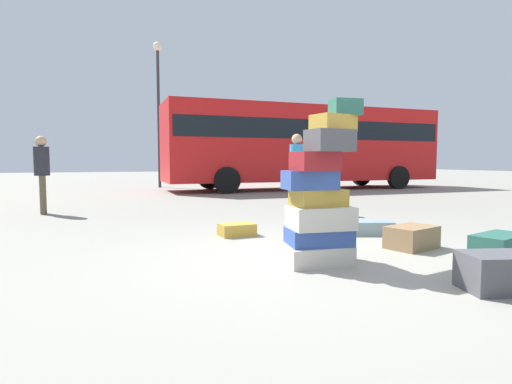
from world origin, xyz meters
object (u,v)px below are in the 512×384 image
(suitcase_brown_upright_blue, at_px, (412,237))
(person_bearded_onlooker, at_px, (42,168))
(suitcase_tower, at_px, (320,201))
(suitcase_slate_foreground_far, at_px, (367,228))
(person_tourist_with_camera, at_px, (297,166))
(suitcase_charcoal_left_side, at_px, (504,272))
(lamp_post, at_px, (158,93))
(parked_bus, at_px, (304,142))
(suitcase_teal_behind_tower, at_px, (499,247))
(suitcase_tan_right_side, at_px, (237,230))

(suitcase_brown_upright_blue, height_order, person_bearded_onlooker, person_bearded_onlooker)
(suitcase_tower, bearing_deg, suitcase_slate_foreground_far, 39.91)
(suitcase_brown_upright_blue, distance_m, person_tourist_with_camera, 3.86)
(suitcase_charcoal_left_side, height_order, lamp_post, lamp_post)
(suitcase_slate_foreground_far, bearing_deg, person_tourist_with_camera, 106.92)
(suitcase_tower, bearing_deg, parked_bus, 63.45)
(suitcase_charcoal_left_side, distance_m, suitcase_slate_foreground_far, 2.72)
(parked_bus, bearing_deg, suitcase_teal_behind_tower, -106.18)
(suitcase_tan_right_side, distance_m, lamp_post, 12.27)
(suitcase_tower, height_order, suitcase_teal_behind_tower, suitcase_tower)
(suitcase_tan_right_side, xyz_separation_m, suitcase_teal_behind_tower, (2.28, -2.43, 0.05))
(suitcase_brown_upright_blue, distance_m, parked_bus, 11.19)
(suitcase_tower, xyz_separation_m, suitcase_teal_behind_tower, (1.96, -0.55, -0.53))
(suitcase_charcoal_left_side, distance_m, lamp_post, 15.39)
(suitcase_brown_upright_blue, height_order, suitcase_teal_behind_tower, suitcase_teal_behind_tower)
(suitcase_tan_right_side, height_order, suitcase_charcoal_left_side, suitcase_charcoal_left_side)
(suitcase_slate_foreground_far, height_order, person_tourist_with_camera, person_tourist_with_camera)
(suitcase_brown_upright_blue, relative_size, suitcase_charcoal_left_side, 0.92)
(suitcase_brown_upright_blue, bearing_deg, suitcase_tower, 174.08)
(suitcase_tower, distance_m, parked_bus, 11.94)
(suitcase_charcoal_left_side, bearing_deg, suitcase_tan_right_side, 128.26)
(suitcase_slate_foreground_far, distance_m, person_tourist_with_camera, 2.88)
(suitcase_slate_foreground_far, height_order, lamp_post, lamp_post)
(suitcase_charcoal_left_side, distance_m, suitcase_teal_behind_tower, 1.27)
(parked_bus, bearing_deg, suitcase_tower, -116.06)
(suitcase_teal_behind_tower, bearing_deg, suitcase_brown_upright_blue, 106.09)
(person_bearded_onlooker, xyz_separation_m, person_tourist_with_camera, (5.02, -1.61, 0.04))
(suitcase_slate_foreground_far, bearing_deg, suitcase_tan_right_side, -177.03)
(suitcase_teal_behind_tower, distance_m, parked_bus, 11.79)
(lamp_post, bearing_deg, person_tourist_with_camera, -80.41)
(suitcase_charcoal_left_side, xyz_separation_m, parked_bus, (4.32, 12.00, 1.68))
(suitcase_slate_foreground_far, distance_m, lamp_post, 12.90)
(suitcase_slate_foreground_far, distance_m, suitcase_teal_behind_tower, 1.89)
(suitcase_tan_right_side, distance_m, parked_bus, 10.55)
(suitcase_slate_foreground_far, xyz_separation_m, person_tourist_with_camera, (0.17, 2.73, 0.90))
(suitcase_charcoal_left_side, relative_size, parked_bus, 0.06)
(suitcase_slate_foreground_far, relative_size, lamp_post, 0.13)
(suitcase_tower, relative_size, suitcase_brown_upright_blue, 2.86)
(suitcase_tower, relative_size, suitcase_charcoal_left_side, 2.63)
(parked_bus, xyz_separation_m, lamp_post, (-5.21, 2.91, 2.05))
(suitcase_tower, xyz_separation_m, suitcase_charcoal_left_side, (0.99, -1.37, -0.51))
(suitcase_charcoal_left_side, xyz_separation_m, person_tourist_with_camera, (0.72, 5.39, 0.84))
(suitcase_teal_behind_tower, relative_size, person_tourist_with_camera, 0.41)
(suitcase_slate_foreground_far, height_order, person_bearded_onlooker, person_bearded_onlooker)
(suitcase_slate_foreground_far, height_order, suitcase_teal_behind_tower, suitcase_teal_behind_tower)
(suitcase_charcoal_left_side, relative_size, person_bearded_onlooker, 0.42)
(suitcase_slate_foreground_far, bearing_deg, person_bearded_onlooker, 158.71)
(suitcase_tan_right_side, height_order, person_bearded_onlooker, person_bearded_onlooker)
(suitcase_tan_right_side, relative_size, suitcase_brown_upright_blue, 0.81)
(suitcase_tower, height_order, lamp_post, lamp_post)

